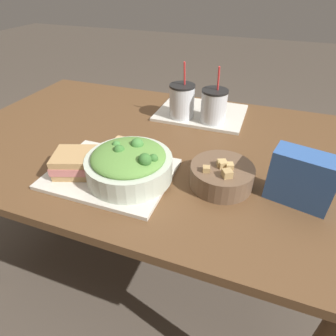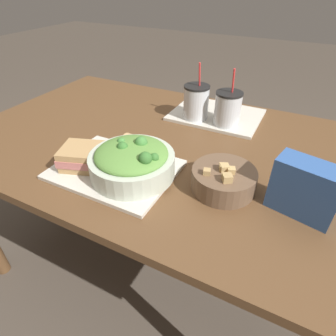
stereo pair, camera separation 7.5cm
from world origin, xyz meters
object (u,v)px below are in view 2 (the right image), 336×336
at_px(salad_bowl, 132,161).
at_px(chip_bag, 305,189).
at_px(drink_cup_dark, 196,103).
at_px(sandwich_near, 84,157).
at_px(drink_cup_red, 228,110).
at_px(baguette_near, 143,147).
at_px(soup_bowl, 224,179).

height_order(salad_bowl, chip_bag, chip_bag).
height_order(drink_cup_dark, chip_bag, drink_cup_dark).
distance_m(sandwich_near, drink_cup_red, 0.57).
bearing_deg(baguette_near, chip_bag, -89.34).
bearing_deg(sandwich_near, chip_bag, -9.89).
bearing_deg(drink_cup_red, drink_cup_dark, 180.00).
bearing_deg(baguette_near, drink_cup_dark, -2.43).
relative_size(drink_cup_dark, chip_bag, 1.30).
bearing_deg(chip_bag, drink_cup_red, 142.66).
bearing_deg(drink_cup_red, soup_bowl, -73.65).
distance_m(salad_bowl, drink_cup_dark, 0.45).
xyz_separation_m(sandwich_near, drink_cup_red, (0.30, 0.48, 0.03)).
relative_size(sandwich_near, chip_bag, 0.97).
height_order(baguette_near, drink_cup_red, drink_cup_red).
relative_size(drink_cup_dark, drink_cup_red, 1.02).
bearing_deg(sandwich_near, baguette_near, 26.44).
bearing_deg(drink_cup_dark, salad_bowl, -91.93).
bearing_deg(salad_bowl, chip_bag, 8.91).
xyz_separation_m(sandwich_near, drink_cup_dark, (0.17, 0.48, 0.03)).
bearing_deg(drink_cup_red, salad_bowl, -108.07).
height_order(soup_bowl, baguette_near, soup_bowl).
distance_m(salad_bowl, soup_bowl, 0.27).
height_order(soup_bowl, drink_cup_dark, drink_cup_dark).
height_order(salad_bowl, soup_bowl, salad_bowl).
xyz_separation_m(soup_bowl, drink_cup_dark, (-0.24, 0.38, 0.04)).
bearing_deg(soup_bowl, salad_bowl, -164.71).
relative_size(baguette_near, drink_cup_red, 0.67).
height_order(salad_bowl, baguette_near, salad_bowl).
height_order(drink_cup_red, chip_bag, drink_cup_red).
relative_size(salad_bowl, drink_cup_dark, 1.12).
xyz_separation_m(salad_bowl, soup_bowl, (0.26, 0.07, -0.03)).
bearing_deg(drink_cup_dark, sandwich_near, -109.79).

